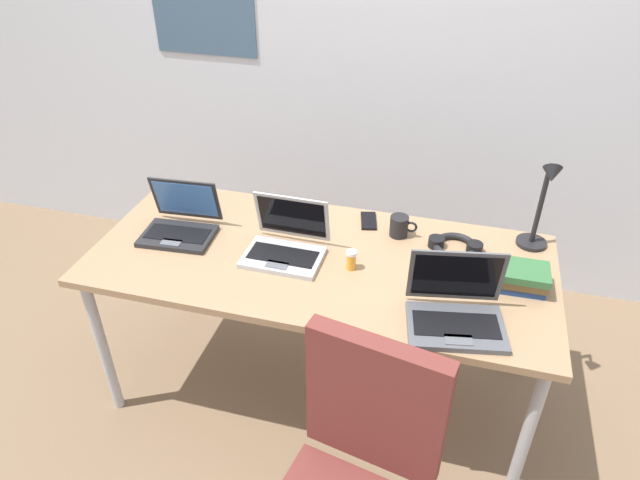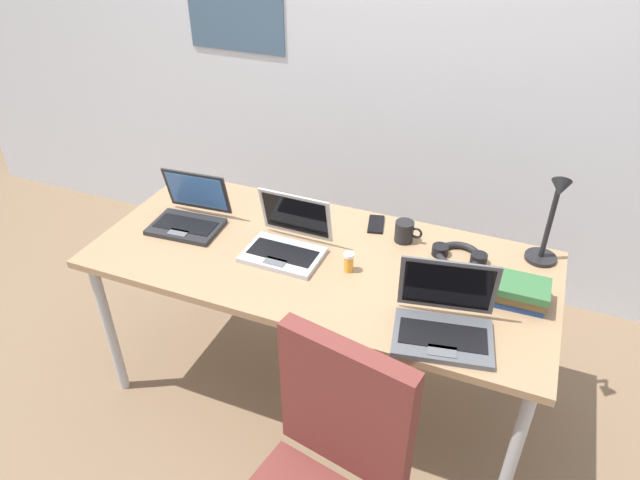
# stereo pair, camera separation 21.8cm
# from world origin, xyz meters

# --- Properties ---
(ground_plane) EXTENTS (12.00, 12.00, 0.00)m
(ground_plane) POSITION_xyz_m (0.00, 0.00, 0.00)
(ground_plane) COLOR #7A6047
(wall_back) EXTENTS (6.00, 0.13, 2.60)m
(wall_back) POSITION_xyz_m (-0.00, 1.10, 1.30)
(wall_back) COLOR silver
(wall_back) RESTS_ON ground_plane
(desk) EXTENTS (1.80, 0.80, 0.74)m
(desk) POSITION_xyz_m (0.00, 0.00, 0.68)
(desk) COLOR #9E7A56
(desk) RESTS_ON ground_plane
(desk_lamp) EXTENTS (0.12, 0.18, 0.40)m
(desk_lamp) POSITION_xyz_m (0.80, 0.28, 0.94)
(desk_lamp) COLOR black
(desk_lamp) RESTS_ON desk
(laptop_far_corner) EXTENTS (0.31, 0.27, 0.21)m
(laptop_far_corner) POSITION_xyz_m (-0.60, 0.01, 0.78)
(laptop_far_corner) COLOR #232326
(laptop_far_corner) RESTS_ON desk
(laptop_near_lamp) EXTENTS (0.36, 0.31, 0.24)m
(laptop_near_lamp) POSITION_xyz_m (0.53, -0.24, 0.79)
(laptop_near_lamp) COLOR #515459
(laptop_near_lamp) RESTS_ON desk
(laptop_back_left) EXTENTS (0.30, 0.26, 0.22)m
(laptop_back_left) POSITION_xyz_m (-0.13, -0.02, 0.79)
(laptop_back_left) COLOR #B7BABC
(laptop_back_left) RESTS_ON desk
(computer_mouse) EXTENTS (0.08, 0.11, 0.03)m
(computer_mouse) POSITION_xyz_m (-0.71, 0.29, 0.76)
(computer_mouse) COLOR black
(computer_mouse) RESTS_ON desk
(cell_phone) EXTENTS (0.09, 0.15, 0.01)m
(cell_phone) POSITION_xyz_m (0.13, 0.30, 0.74)
(cell_phone) COLOR black
(cell_phone) RESTS_ON desk
(headphones) EXTENTS (0.21, 0.18, 0.04)m
(headphones) POSITION_xyz_m (0.51, 0.19, 0.76)
(headphones) COLOR black
(headphones) RESTS_ON desk
(pill_bottle) EXTENTS (0.04, 0.04, 0.08)m
(pill_bottle) POSITION_xyz_m (0.13, -0.04, 0.78)
(pill_bottle) COLOR gold
(pill_bottle) RESTS_ON desk
(book_stack) EXTENTS (0.21, 0.15, 0.09)m
(book_stack) POSITION_xyz_m (0.74, 0.02, 0.78)
(book_stack) COLOR navy
(book_stack) RESTS_ON desk
(coffee_mug) EXTENTS (0.11, 0.08, 0.09)m
(coffee_mug) POSITION_xyz_m (0.27, 0.23, 0.78)
(coffee_mug) COLOR black
(coffee_mug) RESTS_ON desk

